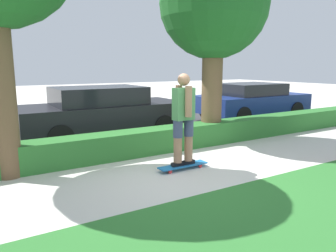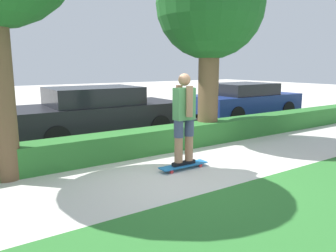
{
  "view_description": "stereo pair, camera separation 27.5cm",
  "coord_description": "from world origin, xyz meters",
  "px_view_note": "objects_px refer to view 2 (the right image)",
  "views": [
    {
      "loc": [
        -3.24,
        -4.81,
        1.96
      ],
      "look_at": [
        0.06,
        0.6,
        0.79
      ],
      "focal_mm": 35.0,
      "sensor_mm": 36.0,
      "label": 1
    },
    {
      "loc": [
        -3.47,
        -4.66,
        1.96
      ],
      "look_at": [
        0.06,
        0.6,
        0.79
      ],
      "focal_mm": 35.0,
      "sensor_mm": 36.0,
      "label": 2
    }
  ],
  "objects_px": {
    "parked_car_middle": "(98,111)",
    "skater_person": "(184,117)",
    "tree_mid": "(210,7)",
    "skateboard": "(184,165)",
    "parked_car_rear": "(244,100)"
  },
  "relations": [
    {
      "from": "skateboard",
      "to": "parked_car_rear",
      "type": "relative_size",
      "value": 0.24
    },
    {
      "from": "tree_mid",
      "to": "parked_car_rear",
      "type": "xyz_separation_m",
      "value": [
        3.54,
        2.09,
        -2.64
      ]
    },
    {
      "from": "skateboard",
      "to": "parked_car_rear",
      "type": "height_order",
      "value": "parked_car_rear"
    },
    {
      "from": "tree_mid",
      "to": "parked_car_rear",
      "type": "height_order",
      "value": "tree_mid"
    },
    {
      "from": "skater_person",
      "to": "skateboard",
      "type": "bearing_deg",
      "value": -108.43
    },
    {
      "from": "tree_mid",
      "to": "parked_car_middle",
      "type": "height_order",
      "value": "tree_mid"
    },
    {
      "from": "parked_car_middle",
      "to": "skater_person",
      "type": "bearing_deg",
      "value": -85.31
    },
    {
      "from": "tree_mid",
      "to": "skateboard",
      "type": "bearing_deg",
      "value": -141.3
    },
    {
      "from": "skateboard",
      "to": "skater_person",
      "type": "height_order",
      "value": "skater_person"
    },
    {
      "from": "skater_person",
      "to": "tree_mid",
      "type": "distance_m",
      "value": 3.36
    },
    {
      "from": "skateboard",
      "to": "tree_mid",
      "type": "height_order",
      "value": "tree_mid"
    },
    {
      "from": "tree_mid",
      "to": "parked_car_middle",
      "type": "xyz_separation_m",
      "value": [
        -2.18,
        2.02,
        -2.61
      ]
    },
    {
      "from": "skateboard",
      "to": "parked_car_middle",
      "type": "distance_m",
      "value": 3.6
    },
    {
      "from": "skateboard",
      "to": "parked_car_rear",
      "type": "bearing_deg",
      "value": 33.56
    },
    {
      "from": "parked_car_middle",
      "to": "skateboard",
      "type": "bearing_deg",
      "value": -85.31
    }
  ]
}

